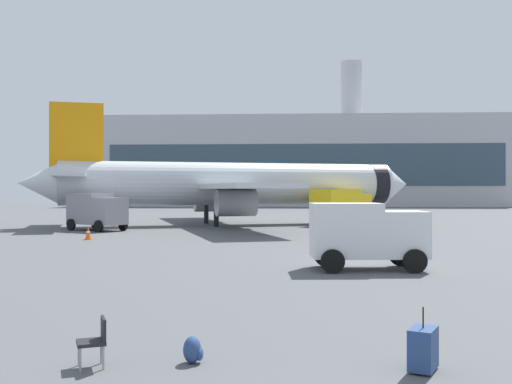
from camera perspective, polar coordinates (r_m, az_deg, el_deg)
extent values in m
cylinder|color=silver|center=(53.50, -2.24, 0.80)|extent=(29.68, 13.01, 3.80)
cone|color=silver|center=(59.24, 13.23, 0.74)|extent=(3.41, 4.18, 3.61)
cone|color=silver|center=(52.39, -20.24, 0.81)|extent=(4.11, 4.25, 3.42)
cylinder|color=black|center=(58.23, 11.33, 0.75)|extent=(2.54, 4.12, 3.88)
cube|color=silver|center=(61.14, -4.81, 0.44)|extent=(9.57, 16.70, 0.36)
cube|color=silver|center=(45.49, -1.23, 0.54)|extent=(9.57, 16.70, 0.36)
cylinder|color=gray|center=(58.69, -4.38, -0.82)|extent=(3.73, 3.09, 2.20)
cylinder|color=gray|center=(47.93, -1.95, -1.03)|extent=(3.73, 3.09, 2.20)
cube|color=orange|center=(52.37, -16.85, 4.75)|extent=(4.29, 1.72, 6.40)
cube|color=silver|center=(55.43, -17.26, 1.39)|extent=(4.35, 6.51, 0.24)
cube|color=silver|center=(49.04, -17.55, 1.56)|extent=(4.35, 6.51, 0.24)
cylinder|color=black|center=(57.41, 9.53, -2.04)|extent=(0.36, 0.36, 1.80)
cylinder|color=black|center=(55.50, -4.80, -2.11)|extent=(0.44, 0.44, 1.80)
cylinder|color=black|center=(50.78, -3.84, -2.32)|extent=(0.44, 0.44, 1.80)
cube|color=gray|center=(46.07, -13.85, -1.81)|extent=(2.63, 2.76, 2.04)
cube|color=#1E232D|center=(45.50, -13.29, -1.23)|extent=(1.18, 1.68, 0.84)
cube|color=gray|center=(47.96, -15.64, -1.52)|extent=(3.82, 3.57, 2.40)
cylinder|color=black|center=(46.75, -12.66, -3.09)|extent=(0.87, 0.69, 0.90)
cylinder|color=black|center=(45.31, -14.89, -3.19)|extent=(0.87, 0.69, 0.90)
cylinder|color=black|center=(49.37, -15.16, -2.92)|extent=(0.87, 0.69, 0.90)
cylinder|color=black|center=(48.01, -17.35, -3.01)|extent=(0.87, 0.69, 0.90)
cube|color=yellow|center=(54.79, 9.55, -1.37)|extent=(2.91, 2.85, 2.29)
cube|color=#1E232D|center=(55.36, 9.98, -0.79)|extent=(1.66, 1.50, 0.95)
cube|color=yellow|center=(52.37, 7.64, -1.21)|extent=(4.67, 4.82, 2.70)
cylinder|color=black|center=(55.52, 8.46, -2.58)|extent=(0.76, 0.82, 0.90)
cylinder|color=black|center=(54.07, 10.59, -2.65)|extent=(0.76, 0.82, 0.90)
cylinder|color=black|center=(52.20, 5.71, -2.75)|extent=(0.76, 0.82, 0.90)
cylinder|color=black|center=(50.66, 7.90, -2.84)|extent=(0.76, 0.82, 0.90)
cube|color=white|center=(23.88, 13.83, -3.94)|extent=(1.90, 2.13, 1.78)
cube|color=#1E232D|center=(24.06, 15.55, -2.91)|extent=(0.21, 1.80, 0.74)
cube|color=white|center=(23.41, 8.60, -3.63)|extent=(2.78, 2.19, 2.10)
cylinder|color=black|center=(25.03, 13.69, -5.90)|extent=(0.91, 0.29, 0.90)
cylinder|color=black|center=(23.02, 15.03, -6.44)|extent=(0.91, 0.29, 0.90)
cylinder|color=black|center=(24.44, 6.65, -6.05)|extent=(0.91, 0.29, 0.90)
cylinder|color=black|center=(22.37, 7.38, -6.62)|extent=(0.91, 0.29, 0.90)
cube|color=#F2590C|center=(38.82, -15.83, -4.39)|extent=(0.44, 0.44, 0.04)
cone|color=#F2590C|center=(38.79, -15.83, -3.78)|extent=(0.36, 0.36, 0.79)
cylinder|color=white|center=(38.78, -15.83, -3.72)|extent=(0.23, 0.23, 0.10)
cube|color=#F2590C|center=(48.33, 16.23, -3.50)|extent=(0.44, 0.44, 0.04)
cone|color=#F2590C|center=(48.31, 16.23, -3.10)|extent=(0.36, 0.36, 0.63)
cylinder|color=white|center=(48.31, 16.23, -3.06)|extent=(0.23, 0.23, 0.10)
cube|color=#F2590C|center=(53.63, -13.44, -3.14)|extent=(0.44, 0.44, 0.04)
cone|color=#F2590C|center=(53.61, -13.44, -2.72)|extent=(0.36, 0.36, 0.74)
cylinder|color=white|center=(53.61, -13.44, -2.68)|extent=(0.23, 0.23, 0.10)
cube|color=navy|center=(10.84, 15.76, -14.27)|extent=(0.63, 0.75, 0.70)
cylinder|color=black|center=(10.72, 15.76, -11.53)|extent=(0.02, 0.02, 0.36)
cylinder|color=black|center=(11.14, 16.02, -15.74)|extent=(0.09, 0.06, 0.08)
cylinder|color=black|center=(10.72, 15.49, -16.38)|extent=(0.09, 0.06, 0.08)
ellipsoid|color=navy|center=(11.02, -6.16, -14.83)|extent=(0.32, 0.40, 0.48)
ellipsoid|color=navy|center=(11.01, -5.41, -15.22)|extent=(0.12, 0.28, 0.24)
cube|color=black|center=(11.03, -15.57, -13.75)|extent=(0.63, 0.63, 0.06)
cube|color=black|center=(10.99, -14.45, -12.61)|extent=(0.24, 0.46, 0.40)
cylinder|color=#999EA5|center=(10.88, -16.53, -15.14)|extent=(0.04, 0.04, 0.44)
cylinder|color=#999EA5|center=(11.25, -16.66, -14.62)|extent=(0.04, 0.04, 0.44)
cylinder|color=#999EA5|center=(10.91, -14.45, -15.09)|extent=(0.04, 0.04, 0.44)
cylinder|color=#999EA5|center=(11.28, -14.65, -14.58)|extent=(0.04, 0.04, 0.44)
cube|color=#B2B2B7|center=(123.52, 4.50, 2.81)|extent=(78.54, 22.00, 17.65)
cube|color=#334756|center=(112.44, 4.63, 2.62)|extent=(74.61, 0.10, 7.94)
cylinder|color=#B2B2B7|center=(125.71, 9.15, 9.56)|extent=(4.40, 4.40, 12.00)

